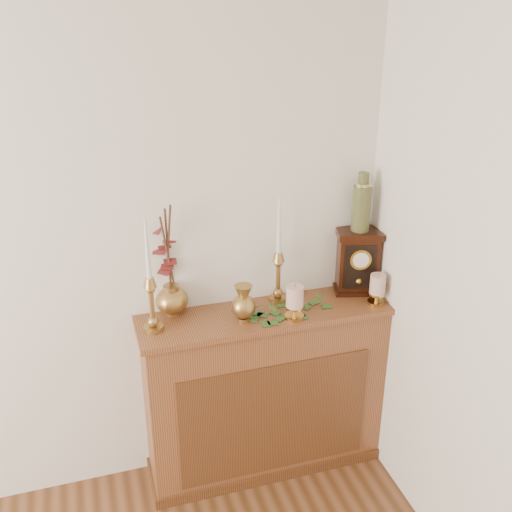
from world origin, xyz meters
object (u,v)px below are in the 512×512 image
object	(u,v)px
candlestick_left	(151,296)
candlestick_center	(278,269)
bud_vase	(243,304)
ginger_jar	(166,262)
mantel_clock	(357,262)
ceramic_vase	(362,205)

from	to	relation	value
candlestick_left	candlestick_center	bearing A→B (deg)	9.08
candlestick_left	bud_vase	world-z (taller)	candlestick_left
candlestick_left	bud_vase	distance (m)	0.42
ginger_jar	bud_vase	bearing A→B (deg)	-33.46
mantel_clock	candlestick_left	bearing A→B (deg)	-160.10
ginger_jar	mantel_clock	distance (m)	0.95
candlestick_center	candlestick_left	bearing A→B (deg)	-170.92
candlestick_center	mantel_clock	xyz separation A→B (m)	(0.42, -0.01, -0.01)
bud_vase	ginger_jar	world-z (taller)	ginger_jar
candlestick_left	candlestick_center	xyz separation A→B (m)	(0.63, 0.10, -0.00)
bud_vase	mantel_clock	size ratio (longest dim) A/B	0.56
bud_vase	ginger_jar	distance (m)	0.41
candlestick_left	ceramic_vase	distance (m)	1.09
ceramic_vase	bud_vase	bearing A→B (deg)	-168.19
candlestick_left	ginger_jar	bearing A→B (deg)	58.59
ginger_jar	mantel_clock	size ratio (longest dim) A/B	1.70
candlestick_center	bud_vase	world-z (taller)	candlestick_center
ceramic_vase	mantel_clock	bearing A→B (deg)	-105.12
bud_vase	ceramic_vase	world-z (taller)	ceramic_vase
candlestick_left	mantel_clock	bearing A→B (deg)	4.78
candlestick_center	ceramic_vase	xyz separation A→B (m)	(0.42, -0.01, 0.29)
candlestick_center	ceramic_vase	size ratio (longest dim) A/B	1.82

